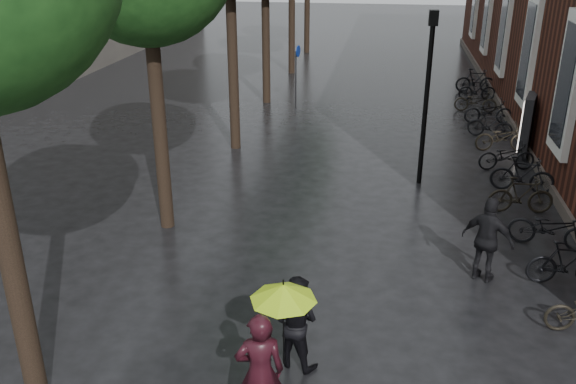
% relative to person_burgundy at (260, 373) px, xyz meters
% --- Properties ---
extents(person_burgundy, '(0.79, 0.63, 1.88)m').
position_rel_person_burgundy_xyz_m(person_burgundy, '(0.00, 0.00, 0.00)').
color(person_burgundy, black).
rests_on(person_burgundy, ground).
extents(person_black, '(0.95, 0.84, 1.62)m').
position_rel_person_burgundy_xyz_m(person_black, '(0.27, 1.46, -0.13)').
color(person_black, black).
rests_on(person_black, ground).
extents(lime_umbrella, '(0.99, 0.99, 1.47)m').
position_rel_person_burgundy_xyz_m(lime_umbrella, '(0.19, 0.80, 0.81)').
color(lime_umbrella, black).
rests_on(lime_umbrella, ground).
extents(pedestrian_walking, '(1.14, 0.89, 1.80)m').
position_rel_person_burgundy_xyz_m(pedestrian_walking, '(3.63, 4.68, -0.04)').
color(pedestrian_walking, black).
rests_on(pedestrian_walking, ground).
extents(parked_bicycles, '(2.09, 18.80, 1.04)m').
position_rel_person_burgundy_xyz_m(parked_bicycles, '(5.17, 12.24, -0.48)').
color(parked_bicycles, black).
rests_on(parked_bicycles, ground).
extents(ad_lightbox, '(0.30, 1.29, 1.95)m').
position_rel_person_burgundy_xyz_m(ad_lightbox, '(5.85, 12.74, 0.04)').
color(ad_lightbox, black).
rests_on(ad_lightbox, ground).
extents(lamp_post, '(0.24, 0.24, 4.72)m').
position_rel_person_burgundy_xyz_m(lamp_post, '(2.52, 9.84, 1.93)').
color(lamp_post, black).
rests_on(lamp_post, ground).
extents(cycle_sign, '(0.13, 0.45, 2.48)m').
position_rel_person_burgundy_xyz_m(cycle_sign, '(-2.14, 17.44, 0.70)').
color(cycle_sign, '#262628').
rests_on(cycle_sign, ground).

